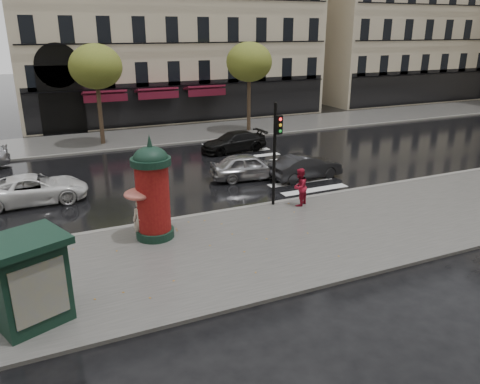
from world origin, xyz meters
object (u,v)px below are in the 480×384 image
traffic_light (276,145)px  car_black (234,142)px  man_burgundy (161,207)px  car_silver (248,166)px  morris_column (152,189)px  newsstand (28,280)px  car_darkgrey (306,167)px  car_white (34,189)px  woman_umbrella (139,205)px  woman_red (300,187)px

traffic_light → car_black: bearing=76.6°
man_burgundy → car_silver: 7.48m
traffic_light → car_silver: (0.73, 4.27, -2.16)m
morris_column → traffic_light: 5.84m
newsstand → morris_column: bearing=42.5°
morris_column → car_darkgrey: 10.18m
car_white → car_black: (12.00, 4.97, -0.02)m
traffic_light → woman_umbrella: bearing=-169.5°
woman_red → car_darkgrey: size_ratio=0.43×
woman_umbrella → car_darkgrey: woman_umbrella is taller
traffic_light → car_darkgrey: 5.15m
man_burgundy → traffic_light: (5.17, 0.31, 1.92)m
morris_column → car_black: bearing=54.1°
man_burgundy → traffic_light: bearing=176.0°
car_silver → car_darkgrey: (2.78, -1.20, -0.04)m
traffic_light → newsstand: bearing=-152.9°
traffic_light → car_silver: 4.84m
woman_red → man_burgundy: woman_red is taller
traffic_light → car_white: bearing=152.5°
man_burgundy → car_black: man_burgundy is taller
morris_column → woman_red: bearing=5.6°
woman_umbrella → traffic_light: 6.44m
car_darkgrey → car_white: bearing=78.2°
woman_red → traffic_light: 2.18m
woman_red → car_white: (-10.59, 5.51, -0.31)m
car_darkgrey → man_burgundy: bearing=107.9°
car_black → traffic_light: bearing=-17.7°
man_burgundy → newsstand: newsstand is taller
car_black → woman_umbrella: bearing=-41.9°
man_burgundy → car_white: 6.95m
newsstand → car_black: (12.35, 15.08, -0.73)m
car_black → car_white: bearing=-71.8°
traffic_light → newsstand: traffic_light is taller
woman_umbrella → man_burgundy: woman_umbrella is taller
woman_umbrella → man_burgundy: 1.40m
newsstand → man_burgundy: bearing=44.9°
morris_column → car_darkgrey: morris_column is taller
morris_column → car_silver: size_ratio=0.97×
newsstand → car_darkgrey: size_ratio=0.63×
car_silver → traffic_light: bearing=177.2°
woman_umbrella → morris_column: size_ratio=0.52×
morris_column → car_white: (-3.96, 6.16, -1.34)m
morris_column → car_white: bearing=122.7°
man_burgundy → car_black: (7.55, 10.30, -0.30)m
car_darkgrey → car_black: car_darkgrey is taller
car_black → car_silver: bearing=-20.4°
man_burgundy → traffic_light: traffic_light is taller
newsstand → car_white: 10.14m
woman_umbrella → car_white: bearing=119.2°
woman_umbrella → man_burgundy: bearing=39.4°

